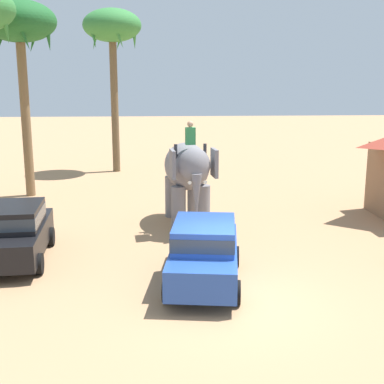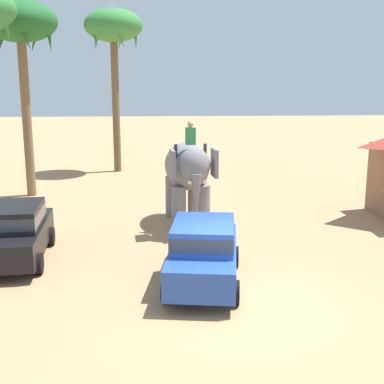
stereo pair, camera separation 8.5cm
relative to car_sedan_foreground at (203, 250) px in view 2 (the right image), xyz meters
The scene contains 6 objects.
ground_plane 1.62m from the car_sedan_foreground, 68.23° to the right, with size 120.00×120.00×0.00m, color tan.
car_sedan_foreground is the anchor object (origin of this frame).
car_parked_far_side 5.83m from the car_sedan_foreground, 159.05° to the left, with size 2.11×4.22×1.70m.
elephant_with_mahout 5.75m from the car_sedan_foreground, 91.30° to the left, with size 1.94×3.95×3.88m.
palm_tree_behind_elephant 14.49m from the car_sedan_foreground, 123.28° to the left, with size 3.20×3.20×8.60m.
palm_tree_near_hut 18.57m from the car_sedan_foreground, 102.20° to the left, with size 3.20×3.20×9.00m.
Camera 2 is at (-1.53, -11.60, 5.38)m, focal length 48.30 mm.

